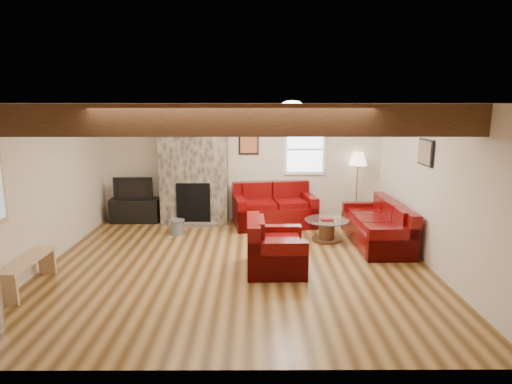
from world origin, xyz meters
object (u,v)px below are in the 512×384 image
loveseat (274,205)px  floor_lamp (358,163)px  sofa_three (376,223)px  armchair_red (276,245)px  tv_cabinet (135,210)px  television (134,188)px  coffee_table (326,230)px

loveseat → floor_lamp: 2.00m
loveseat → floor_lamp: (1.78, 0.32, 0.85)m
sofa_three → loveseat: loveseat is taller
sofa_three → armchair_red: 2.27m
sofa_three → loveseat: bearing=-124.4°
tv_cabinet → television: (0.00, 0.00, 0.49)m
tv_cabinet → floor_lamp: 4.86m
armchair_red → television: television is taller
loveseat → coffee_table: size_ratio=2.03×
coffee_table → television: 4.15m
sofa_three → armchair_red: armchair_red is taller
loveseat → television: size_ratio=2.00×
sofa_three → coffee_table: 0.91m
sofa_three → tv_cabinet: bearing=-108.4°
tv_cabinet → floor_lamp: bearing=0.2°
armchair_red → coffee_table: bearing=-36.2°
tv_cabinet → coffee_table: bearing=-18.5°
coffee_table → tv_cabinet: (-3.90, 1.31, 0.06)m
armchair_red → tv_cabinet: (-2.89, 2.74, -0.14)m
armchair_red → television: bearing=45.6°
armchair_red → floor_lamp: floor_lamp is taller
tv_cabinet → floor_lamp: floor_lamp is taller
television → floor_lamp: bearing=0.2°
sofa_three → television: 5.01m
sofa_three → coffee_table: (-0.87, 0.18, -0.18)m
television → armchair_red: bearing=-43.5°
television → coffee_table: bearing=-18.5°
armchair_red → coffee_table: size_ratio=1.22×
tv_cabinet → sofa_three: bearing=-17.3°
armchair_red → floor_lamp: bearing=-34.9°
loveseat → television: (-2.98, 0.30, 0.31)m
sofa_three → coffee_table: size_ratio=2.43×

